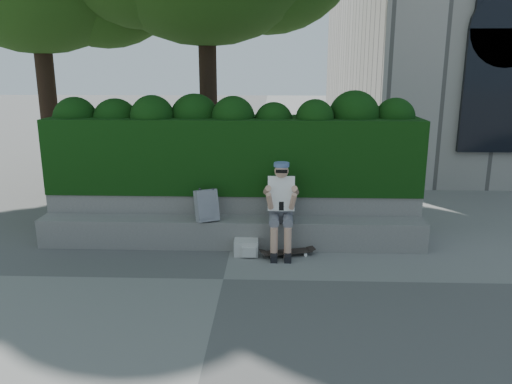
{
  "coord_description": "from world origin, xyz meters",
  "views": [
    {
      "loc": [
        0.67,
        -6.13,
        2.79
      ],
      "look_at": [
        0.4,
        1.0,
        0.95
      ],
      "focal_mm": 35.0,
      "sensor_mm": 36.0,
      "label": 1
    }
  ],
  "objects_px": {
    "backpack_plaid": "(207,205)",
    "backpack_ground": "(246,247)",
    "person": "(281,204)",
    "skateboard": "(288,252)"
  },
  "relations": [
    {
      "from": "backpack_plaid",
      "to": "backpack_ground",
      "type": "relative_size",
      "value": 1.35
    },
    {
      "from": "person",
      "to": "backpack_ground",
      "type": "bearing_deg",
      "value": -162.26
    },
    {
      "from": "skateboard",
      "to": "backpack_ground",
      "type": "bearing_deg",
      "value": 161.12
    },
    {
      "from": "person",
      "to": "backpack_ground",
      "type": "height_order",
      "value": "person"
    },
    {
      "from": "backpack_ground",
      "to": "skateboard",
      "type": "bearing_deg",
      "value": -4.82
    },
    {
      "from": "person",
      "to": "skateboard",
      "type": "relative_size",
      "value": 1.82
    },
    {
      "from": "backpack_plaid",
      "to": "backpack_ground",
      "type": "xyz_separation_m",
      "value": [
        0.62,
        -0.25,
        -0.58
      ]
    },
    {
      "from": "person",
      "to": "backpack_plaid",
      "type": "height_order",
      "value": "person"
    },
    {
      "from": "backpack_plaid",
      "to": "backpack_ground",
      "type": "distance_m",
      "value": 0.88
    },
    {
      "from": "backpack_plaid",
      "to": "person",
      "type": "bearing_deg",
      "value": -31.6
    }
  ]
}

